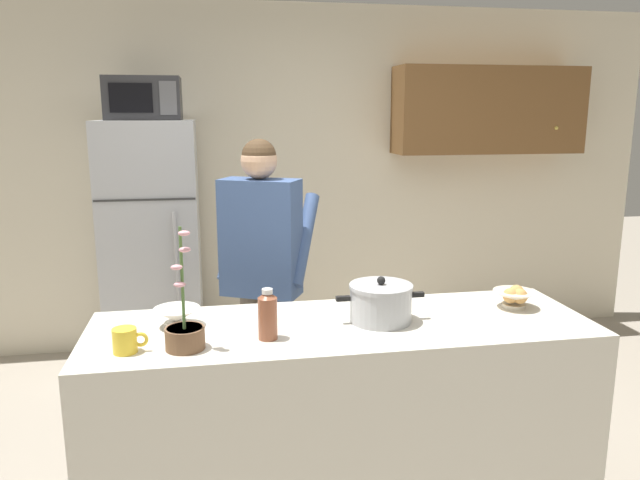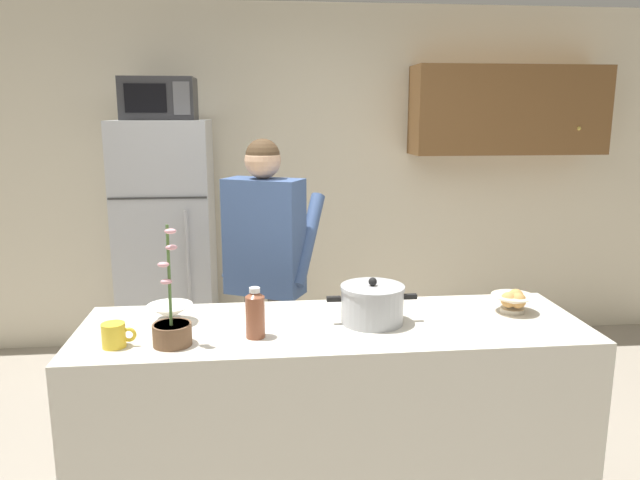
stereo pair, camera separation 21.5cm
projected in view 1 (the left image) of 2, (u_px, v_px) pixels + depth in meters
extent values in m
cube|color=beige|center=(280.00, 178.00, 4.71)|extent=(6.00, 0.12, 2.60)
cube|color=brown|center=(489.00, 110.00, 4.66)|extent=(1.47, 0.34, 0.65)
sphere|color=gold|center=(556.00, 128.00, 4.61)|extent=(0.03, 0.03, 0.03)
cube|color=silver|center=(342.00, 422.00, 2.67)|extent=(2.14, 0.68, 0.92)
cube|color=#B7BABF|center=(153.00, 248.00, 4.20)|extent=(0.64, 0.64, 1.75)
cube|color=#333333|center=(145.00, 200.00, 3.81)|extent=(0.63, 0.01, 0.01)
cylinder|color=#B2B2B7|center=(177.00, 272.00, 3.91)|extent=(0.02, 0.02, 0.79)
cube|color=#2D2D30|center=(144.00, 99.00, 3.97)|extent=(0.48, 0.36, 0.28)
cube|color=black|center=(131.00, 98.00, 3.78)|extent=(0.26, 0.01, 0.18)
cube|color=#59595B|center=(168.00, 98.00, 3.82)|extent=(0.11, 0.01, 0.21)
cylinder|color=#726656|center=(275.00, 364.00, 3.42)|extent=(0.11, 0.11, 0.81)
cylinder|color=#726656|center=(251.00, 361.00, 3.46)|extent=(0.11, 0.11, 0.81)
cube|color=#3F598C|center=(261.00, 238.00, 3.29)|extent=(0.47, 0.37, 0.64)
sphere|color=#D8A884|center=(259.00, 161.00, 3.21)|extent=(0.20, 0.20, 0.20)
sphere|color=#4C3823|center=(259.00, 156.00, 3.20)|extent=(0.19, 0.19, 0.19)
cylinder|color=#3F598C|center=(304.00, 239.00, 3.35)|extent=(0.24, 0.37, 0.49)
cylinder|color=#3F598C|center=(235.00, 235.00, 3.47)|extent=(0.24, 0.37, 0.49)
cylinder|color=#ADAFB5|center=(380.00, 304.00, 2.59)|extent=(0.26, 0.26, 0.15)
cylinder|color=#ADAFB5|center=(381.00, 286.00, 2.57)|extent=(0.27, 0.27, 0.02)
sphere|color=black|center=(381.00, 280.00, 2.57)|extent=(0.04, 0.04, 0.04)
cube|color=black|center=(344.00, 298.00, 2.56)|extent=(0.06, 0.02, 0.02)
cube|color=black|center=(417.00, 294.00, 2.61)|extent=(0.06, 0.02, 0.02)
cylinder|color=yellow|center=(125.00, 341.00, 2.25)|extent=(0.09, 0.09, 0.10)
torus|color=yellow|center=(141.00, 340.00, 2.26)|extent=(0.06, 0.01, 0.06)
cylinder|color=beige|center=(513.00, 306.00, 2.78)|extent=(0.11, 0.11, 0.02)
cone|color=beige|center=(514.00, 297.00, 2.77)|extent=(0.19, 0.19, 0.06)
sphere|color=tan|center=(510.00, 296.00, 2.75)|extent=(0.07, 0.07, 0.07)
sphere|color=tan|center=(517.00, 292.00, 2.80)|extent=(0.07, 0.07, 0.07)
sphere|color=tan|center=(520.00, 296.00, 2.74)|extent=(0.07, 0.07, 0.07)
cylinder|color=white|center=(177.00, 324.00, 2.54)|extent=(0.11, 0.11, 0.02)
cone|color=white|center=(177.00, 315.00, 2.53)|extent=(0.19, 0.19, 0.06)
cylinder|color=brown|center=(268.00, 318.00, 2.38)|extent=(0.08, 0.08, 0.17)
cone|color=brown|center=(267.00, 295.00, 2.36)|extent=(0.08, 0.08, 0.03)
cylinder|color=white|center=(267.00, 291.00, 2.36)|extent=(0.04, 0.04, 0.02)
cylinder|color=brown|center=(185.00, 338.00, 2.29)|extent=(0.15, 0.15, 0.09)
cylinder|color=#38281E|center=(185.00, 329.00, 2.28)|extent=(0.14, 0.14, 0.01)
cylinder|color=#4C7238|center=(182.00, 278.00, 2.24)|extent=(0.01, 0.04, 0.39)
ellipsoid|color=pink|center=(180.00, 285.00, 2.23)|extent=(0.04, 0.03, 0.02)
ellipsoid|color=pink|center=(177.00, 267.00, 2.22)|extent=(0.04, 0.03, 0.02)
ellipsoid|color=pink|center=(185.00, 250.00, 2.22)|extent=(0.04, 0.03, 0.02)
ellipsoid|color=pink|center=(184.00, 233.00, 2.19)|extent=(0.04, 0.03, 0.02)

